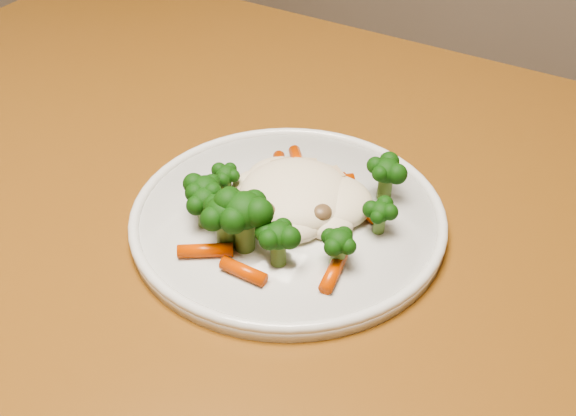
# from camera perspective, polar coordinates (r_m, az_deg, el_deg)

# --- Properties ---
(dining_table) EXTENTS (1.23, 0.83, 0.75)m
(dining_table) POSITION_cam_1_polar(r_m,az_deg,el_deg) (0.77, -0.95, -5.10)
(dining_table) COLOR brown
(dining_table) RESTS_ON ground
(plate) EXTENTS (0.29, 0.29, 0.01)m
(plate) POSITION_cam_1_polar(r_m,az_deg,el_deg) (0.68, 0.00, -0.91)
(plate) COLOR white
(plate) RESTS_ON dining_table
(meal) EXTENTS (0.19, 0.20, 0.05)m
(meal) POSITION_cam_1_polar(r_m,az_deg,el_deg) (0.65, -0.51, 0.59)
(meal) COLOR #FBE9C9
(meal) RESTS_ON plate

